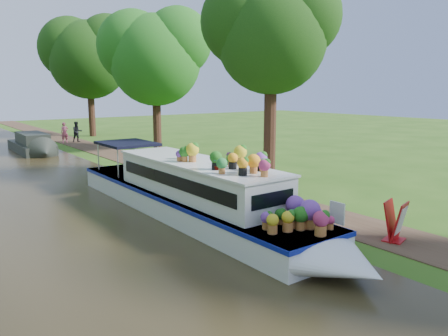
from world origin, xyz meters
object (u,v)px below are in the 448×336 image
pedestrian_dark (77,132)px  second_boat (33,145)px  plant_boat (197,193)px  pedestrian_pink (65,132)px  sandwich_board (396,223)px

pedestrian_dark → second_boat: bearing=-135.7°
plant_boat → second_boat: (-0.50, 18.72, -0.34)m
plant_boat → pedestrian_pink: (2.78, 22.73, -0.05)m
pedestrian_pink → pedestrian_dark: bearing=-9.1°
plant_boat → pedestrian_pink: bearing=83.0°
plant_boat → sandwich_board: size_ratio=12.50×
plant_boat → pedestrian_pink: plant_boat is taller
second_boat → pedestrian_dark: (4.17, 3.81, 0.30)m
plant_boat → pedestrian_dark: size_ratio=8.57×
plant_boat → sandwich_board: bearing=-57.2°
pedestrian_pink → sandwich_board: bearing=-85.7°
sandwich_board → pedestrian_dark: (0.50, 27.45, 0.30)m
plant_boat → pedestrian_dark: 22.83m
pedestrian_dark → plant_boat: bearing=-97.4°
sandwich_board → pedestrian_pink: size_ratio=0.70×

